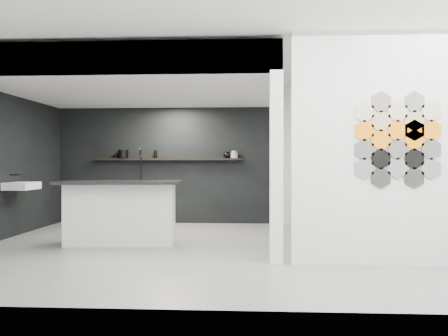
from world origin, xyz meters
The scene contains 17 objects.
floor centered at (0.00, 0.00, -0.01)m, with size 7.00×6.00×0.01m, color slate.
partition_panel centered at (2.23, -1.00, 1.40)m, with size 2.45×0.15×2.80m, color silver.
bay_clad_back centered at (-1.30, 2.97, 1.18)m, with size 4.40×0.04×2.35m, color black.
bay_clad_left centered at (-3.47, 1.00, 1.18)m, with size 0.04×4.00×2.35m, color black.
bulkhead centered at (-1.30, 1.00, 2.55)m, with size 4.40×4.00×0.40m, color silver.
corner_column centered at (0.82, -1.00, 1.18)m, with size 0.16×0.16×2.35m, color silver.
fascia_beam centered at (-1.30, -0.92, 2.55)m, with size 4.40×0.16×0.40m, color silver.
wall_basin centered at (-3.24, 0.80, 0.85)m, with size 0.40×0.60×0.12m, color silver.
display_shelf centered at (-1.20, 2.87, 1.30)m, with size 3.00×0.15×0.04m, color black.
kitchen_island centered at (-1.46, 0.27, 0.49)m, with size 1.87×0.95×1.46m.
stockpot centered at (-2.11, 2.87, 1.41)m, with size 0.21×0.21×0.17m, color black.
kettle centered at (0.01, 2.87, 1.39)m, with size 0.16×0.16×0.13m, color black.
glass_bowl centered at (0.15, 2.87, 1.37)m, with size 0.15×0.15×0.10m, color gray.
glass_vase centered at (0.15, 2.87, 1.39)m, with size 0.11×0.11×0.15m, color gray.
bottle_dark centered at (-1.44, 2.87, 1.40)m, with size 0.06×0.06×0.16m, color black.
utensil_cup centered at (-2.26, 2.87, 1.36)m, with size 0.07×0.07×0.09m, color black.
hex_tile_cluster centered at (2.26, -1.09, 1.50)m, with size 1.04×0.02×1.16m.
Camera 1 is at (0.54, -7.12, 1.23)m, focal length 40.00 mm.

